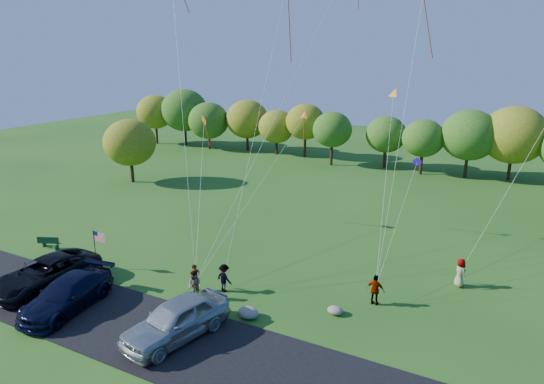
{
  "coord_description": "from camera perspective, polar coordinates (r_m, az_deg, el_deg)",
  "views": [
    {
      "loc": [
        16.02,
        -20.41,
        14.04
      ],
      "look_at": [
        1.9,
        6.0,
        5.25
      ],
      "focal_mm": 32.0,
      "sensor_mm": 36.0,
      "label": 1
    }
  ],
  "objects": [
    {
      "name": "kites_aloft",
      "position": [
        35.61,
        5.43,
        20.37
      ],
      "size": [
        26.11,
        10.76,
        16.7
      ],
      "color": "#FB301B",
      "rests_on": "ground"
    },
    {
      "name": "minivan_dark",
      "position": [
        32.9,
        -25.05,
        -8.68
      ],
      "size": [
        3.36,
        6.72,
        1.83
      ],
      "primitive_type": "imported",
      "rotation": [
        0.0,
        0.0,
        -0.05
      ],
      "color": "black",
      "rests_on": "asphalt_lane"
    },
    {
      "name": "treeline",
      "position": [
        59.63,
        10.95,
        7.17
      ],
      "size": [
        76.52,
        27.44,
        8.34
      ],
      "color": "#362013",
      "rests_on": "ground"
    },
    {
      "name": "flyer_c",
      "position": [
        29.71,
        -5.64,
        -10.03
      ],
      "size": [
        1.23,
        0.87,
        1.74
      ],
      "primitive_type": "imported",
      "rotation": [
        0.0,
        0.0,
        2.93
      ],
      "color": "#4C4C59",
      "rests_on": "ground"
    },
    {
      "name": "boulder_near",
      "position": [
        27.2,
        -2.81,
        -13.99
      ],
      "size": [
        1.19,
        0.93,
        0.59
      ],
      "primitive_type": "ellipsoid",
      "color": "gray",
      "rests_on": "ground"
    },
    {
      "name": "asphalt_lane",
      "position": [
        26.87,
        -14.3,
        -15.62
      ],
      "size": [
        44.0,
        6.0,
        0.06
      ],
      "primitive_type": "cube",
      "color": "black",
      "rests_on": "ground"
    },
    {
      "name": "boulder_far",
      "position": [
        27.74,
        7.44,
        -13.65
      ],
      "size": [
        0.87,
        0.73,
        0.45
      ],
      "primitive_type": "ellipsoid",
      "color": "gray",
      "rests_on": "ground"
    },
    {
      "name": "flyer_d",
      "position": [
        28.75,
        12.07,
        -11.21
      ],
      "size": [
        1.07,
        0.45,
        1.82
      ],
      "primitive_type": "imported",
      "rotation": [
        0.0,
        0.0,
        3.13
      ],
      "color": "#4C4C59",
      "rests_on": "ground"
    },
    {
      "name": "minivan_navy",
      "position": [
        29.9,
        -22.99,
        -11.04
      ],
      "size": [
        3.25,
        6.29,
        1.75
      ],
      "primitive_type": "imported",
      "rotation": [
        0.0,
        0.0,
        0.14
      ],
      "color": "black",
      "rests_on": "asphalt_lane"
    },
    {
      "name": "ground",
      "position": [
        29.49,
        -8.99,
        -12.28
      ],
      "size": [
        140.0,
        140.0,
        0.0
      ],
      "primitive_type": "plane",
      "color": "#225518",
      "rests_on": "ground"
    },
    {
      "name": "flyer_a",
      "position": [
        30.0,
        -9.01,
        -9.94
      ],
      "size": [
        0.69,
        0.74,
        1.69
      ],
      "primitive_type": "imported",
      "rotation": [
        0.0,
        0.0,
        0.96
      ],
      "color": "#4C4C59",
      "rests_on": "ground"
    },
    {
      "name": "trash_barrel",
      "position": [
        35.24,
        -22.71,
        -7.59
      ],
      "size": [
        0.66,
        0.66,
        0.98
      ],
      "primitive_type": "cylinder",
      "color": "#0B44AE",
      "rests_on": "ground"
    },
    {
      "name": "flyer_b",
      "position": [
        29.02,
        -9.09,
        -10.81
      ],
      "size": [
        0.89,
        0.71,
        1.77
      ],
      "primitive_type": "imported",
      "rotation": [
        0.0,
        0.0,
        -0.05
      ],
      "color": "#4C4C59",
      "rests_on": "ground"
    },
    {
      "name": "flyer_e",
      "position": [
        32.26,
        21.27,
        -8.84
      ],
      "size": [
        1.02,
        1.05,
        1.82
      ],
      "primitive_type": "imported",
      "rotation": [
        0.0,
        0.0,
        2.27
      ],
      "color": "#4C4C59",
      "rests_on": "ground"
    },
    {
      "name": "minivan_silver",
      "position": [
        25.55,
        -11.22,
        -14.5
      ],
      "size": [
        3.58,
        6.26,
        2.01
      ],
      "primitive_type": "imported",
      "rotation": [
        0.0,
        0.0,
        -0.22
      ],
      "color": "#A6AEB1",
      "rests_on": "asphalt_lane"
    },
    {
      "name": "park_bench",
      "position": [
        39.32,
        -24.76,
        -5.38
      ],
      "size": [
        1.59,
        0.89,
        0.9
      ],
      "rotation": [
        0.0,
        0.0,
        0.41
      ],
      "color": "#14371F",
      "rests_on": "ground"
    },
    {
      "name": "flag_assembly",
      "position": [
        33.83,
        -19.85,
        -5.41
      ],
      "size": [
        1.0,
        0.65,
        2.71
      ],
      "color": "black",
      "rests_on": "ground"
    }
  ]
}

